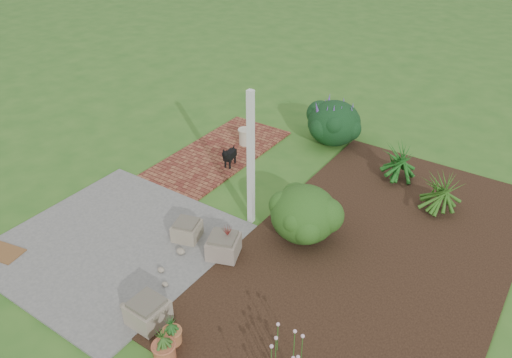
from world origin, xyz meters
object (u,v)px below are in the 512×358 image
Objects in this scene: stone_trough_near at (148,313)px; evergreen_shrub at (304,213)px; cream_ceramic_urn at (245,137)px; black_dog at (229,155)px.

evergreen_shrub is (0.81, 2.88, 0.31)m from stone_trough_near.
cream_ceramic_urn is 0.32× the size of evergreen_shrub.
cream_ceramic_urn is 3.52m from evergreen_shrub.
stone_trough_near is 5.41m from cream_ceramic_urn.
stone_trough_near is at bearing -78.15° from black_dog.
black_dog is 1.40× the size of cream_ceramic_urn.
cream_ceramic_urn is (-1.95, 5.05, 0.02)m from stone_trough_near.
cream_ceramic_urn is at bearing 141.77° from evergreen_shrub.
evergreen_shrub reaches higher than stone_trough_near.
stone_trough_near is 1.32× the size of cream_ceramic_urn.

